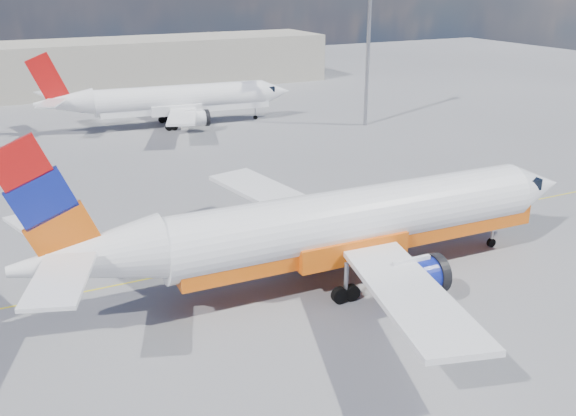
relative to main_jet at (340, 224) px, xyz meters
name	(u,v)px	position (x,y,z in m)	size (l,w,h in m)	color
ground	(307,267)	(-0.93, 2.53, -3.77)	(240.00, 240.00, 0.00)	slate
taxi_line	(287,251)	(-0.93, 5.53, -3.76)	(70.00, 0.15, 0.01)	yellow
terminal_main	(120,65)	(4.07, 77.53, 0.23)	(70.00, 14.00, 8.00)	#B0A997
main_jet	(340,224)	(0.00, 0.00, 0.00)	(37.29, 29.50, 11.30)	white
second_jet	(174,100)	(3.75, 46.74, -0.50)	(32.37, 25.51, 9.82)	white
gse_tug	(475,196)	(17.09, 6.71, -2.91)	(2.63, 1.72, 1.82)	black
traffic_cone	(162,271)	(-9.86, 5.58, -3.47)	(0.44, 0.44, 0.61)	white
floodlight_mast	(369,20)	(25.62, 36.42, 9.16)	(1.57, 1.57, 21.56)	#97979F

